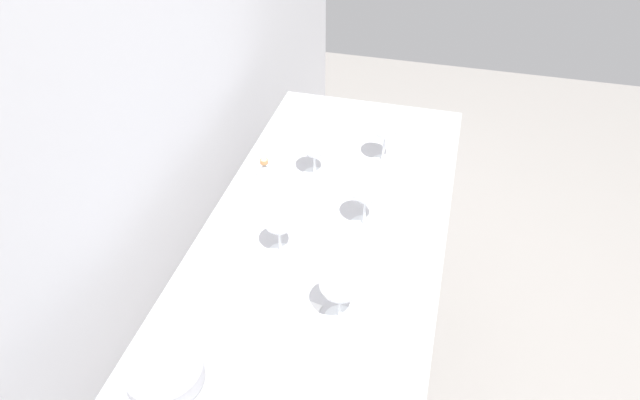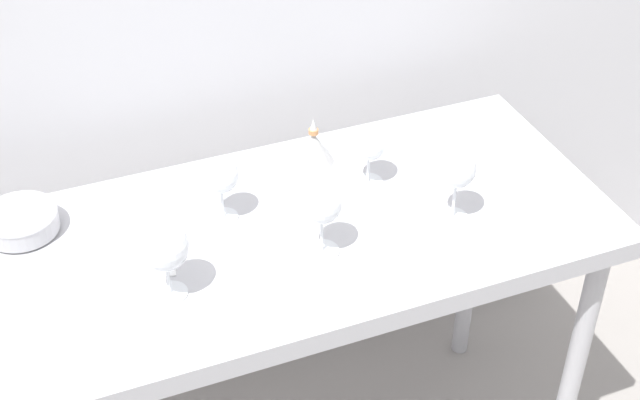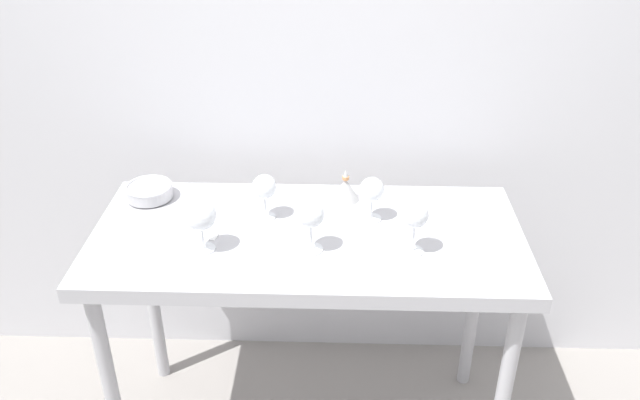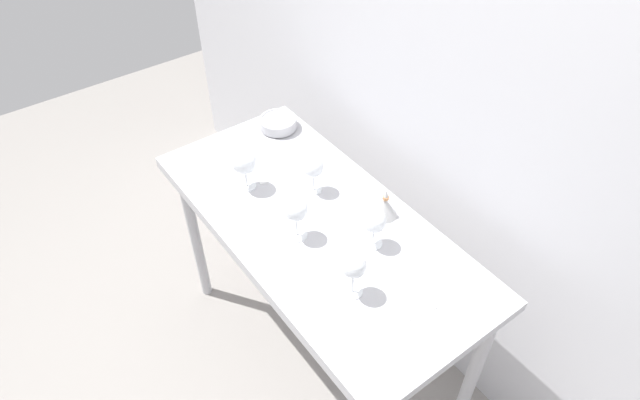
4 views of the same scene
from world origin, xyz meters
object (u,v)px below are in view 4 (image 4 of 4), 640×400
wine_glass_far_right (374,222)px  tasting_sheet_upper (282,161)px  wine_glass_near_center (296,211)px  wine_glass_near_left (244,163)px  wine_glass_near_right (354,267)px  decanter_funnel (385,207)px  tasting_sheet_lower (422,285)px  tasting_bowl (278,123)px  wine_glass_far_left (313,168)px

wine_glass_far_right → tasting_sheet_upper: (-0.57, -0.00, -0.11)m
wine_glass_near_center → wine_glass_far_right: (0.19, 0.19, -0.02)m
wine_glass_near_left → wine_glass_near_right: 0.65m
wine_glass_far_right → decanter_funnel: wine_glass_far_right is taller
tasting_sheet_upper → wine_glass_near_right: bearing=-3.8°
tasting_sheet_upper → wine_glass_far_right: bearing=11.6°
decanter_funnel → tasting_sheet_upper: bearing=-164.6°
wine_glass_near_left → decanter_funnel: bearing=36.8°
tasting_sheet_lower → tasting_bowl: (-1.01, 0.10, 0.03)m
wine_glass_near_center → tasting_sheet_upper: wine_glass_near_center is taller
tasting_sheet_upper → tasting_sheet_lower: (0.81, 0.02, 0.00)m
wine_glass_near_left → tasting_bowl: bearing=128.6°
tasting_sheet_upper → tasting_sheet_lower: 0.81m
wine_glass_far_left → tasting_sheet_upper: bearing=-179.2°
wine_glass_near_left → tasting_bowl: (-0.25, 0.31, -0.09)m
tasting_sheet_upper → decanter_funnel: size_ratio=2.15×
wine_glass_far_left → tasting_sheet_upper: size_ratio=0.61×
wine_glass_near_center → tasting_sheet_upper: 0.44m
tasting_bowl → wine_glass_far_right: bearing=-8.4°
wine_glass_near_right → decanter_funnel: (-0.21, 0.32, -0.09)m
wine_glass_far_right → wine_glass_near_left: bearing=-159.2°
wine_glass_near_left → wine_glass_near_right: same height
wine_glass_far_left → wine_glass_near_left: bearing=-131.1°
wine_glass_far_left → wine_glass_near_right: size_ratio=0.90×
wine_glass_near_right → decanter_funnel: bearing=122.9°
wine_glass_near_center → wine_glass_far_left: 0.25m
wine_glass_near_left → wine_glass_near_right: bearing=0.8°
wine_glass_near_center → tasting_sheet_lower: wine_glass_near_center is taller
wine_glass_far_left → tasting_bowl: size_ratio=0.95×
wine_glass_far_left → tasting_sheet_lower: 0.60m
tasting_bowl → tasting_sheet_upper: bearing=-30.3°
wine_glass_near_center → decanter_funnel: wine_glass_near_center is taller
tasting_sheet_lower → decanter_funnel: 0.35m
wine_glass_near_left → tasting_sheet_upper: 0.23m
tasting_bowl → decanter_funnel: bearing=1.3°
wine_glass_far_right → tasting_bowl: size_ratio=0.92×
wine_glass_near_center → wine_glass_far_left: wine_glass_near_center is taller
wine_glass_near_right → tasting_sheet_lower: bearing=60.3°
wine_glass_near_center → wine_glass_far_right: wine_glass_near_center is taller
tasting_sheet_lower → decanter_funnel: (-0.32, 0.12, 0.04)m
tasting_sheet_upper → decanter_funnel: bearing=26.6°
tasting_sheet_upper → tasting_sheet_lower: bearing=12.3°
tasting_bowl → wine_glass_far_left: bearing=-15.3°
wine_glass_far_left → wine_glass_near_right: (0.48, -0.19, 0.01)m
wine_glass_near_left → decanter_funnel: wine_glass_near_left is taller
wine_glass_far_right → tasting_sheet_lower: 0.26m
tasting_bowl → wine_glass_near_right: bearing=-18.7°
wine_glass_far_right → tasting_sheet_upper: 0.58m
tasting_bowl → tasting_sheet_lower: bearing=-5.8°
wine_glass_far_left → tasting_sheet_lower: wine_glass_far_left is taller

